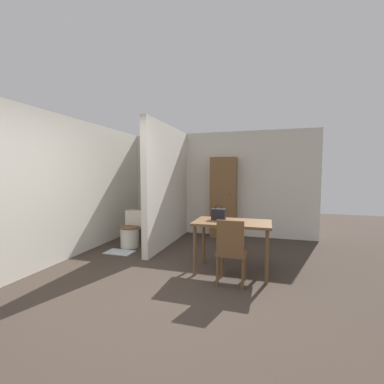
{
  "coord_description": "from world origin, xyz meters",
  "views": [
    {
      "loc": [
        1.37,
        -2.52,
        1.51
      ],
      "look_at": [
        0.09,
        1.79,
        1.18
      ],
      "focal_mm": 24.0,
      "sensor_mm": 36.0,
      "label": 1
    }
  ],
  "objects_px": {
    "toilet": "(131,231)",
    "handbag": "(219,214)",
    "dining_table": "(232,228)",
    "wooden_chair": "(231,250)",
    "wooden_cabinet": "(224,197)"
  },
  "relations": [
    {
      "from": "handbag",
      "to": "wooden_cabinet",
      "type": "xyz_separation_m",
      "value": [
        -0.27,
        2.06,
        0.07
      ]
    },
    {
      "from": "toilet",
      "to": "dining_table",
      "type": "bearing_deg",
      "value": -20.52
    },
    {
      "from": "wooden_chair",
      "to": "toilet",
      "type": "height_order",
      "value": "wooden_chair"
    },
    {
      "from": "toilet",
      "to": "handbag",
      "type": "xyz_separation_m",
      "value": [
        1.96,
        -0.74,
        0.56
      ]
    },
    {
      "from": "toilet",
      "to": "wooden_cabinet",
      "type": "distance_m",
      "value": 2.24
    },
    {
      "from": "dining_table",
      "to": "wooden_chair",
      "type": "bearing_deg",
      "value": -83.65
    },
    {
      "from": "dining_table",
      "to": "handbag",
      "type": "distance_m",
      "value": 0.3
    },
    {
      "from": "wooden_chair",
      "to": "toilet",
      "type": "relative_size",
      "value": 1.25
    },
    {
      "from": "handbag",
      "to": "dining_table",
      "type": "bearing_deg",
      "value": -19.33
    },
    {
      "from": "wooden_chair",
      "to": "handbag",
      "type": "bearing_deg",
      "value": 117.09
    },
    {
      "from": "handbag",
      "to": "wooden_chair",
      "type": "bearing_deg",
      "value": -62.94
    },
    {
      "from": "dining_table",
      "to": "wooden_cabinet",
      "type": "relative_size",
      "value": 0.61
    },
    {
      "from": "handbag",
      "to": "wooden_cabinet",
      "type": "height_order",
      "value": "wooden_cabinet"
    },
    {
      "from": "wooden_chair",
      "to": "handbag",
      "type": "distance_m",
      "value": 0.72
    },
    {
      "from": "dining_table",
      "to": "handbag",
      "type": "xyz_separation_m",
      "value": [
        -0.23,
        0.08,
        0.19
      ]
    }
  ]
}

